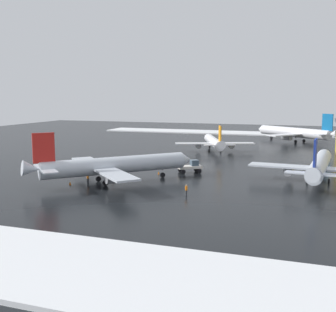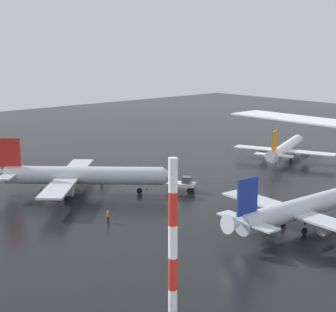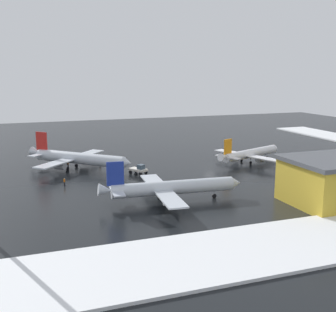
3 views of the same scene
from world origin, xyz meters
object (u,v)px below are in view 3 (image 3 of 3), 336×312
at_px(traffic_cone_mid_line, 60,165).
at_px(airplane_parked_portside, 170,188).
at_px(airplane_parked_starboard, 77,158).
at_px(traffic_cone_near_nose, 120,170).
at_px(ground_crew_by_nose_gear, 68,164).
at_px(airplane_distant_tail, 250,154).
at_px(pushback_tug, 139,169).
at_px(ground_crew_mid_apron, 64,181).
at_px(ground_crew_near_tug, 100,162).

bearing_deg(traffic_cone_mid_line, airplane_parked_portside, -67.04).
distance_m(airplane_parked_starboard, traffic_cone_near_nose, 11.40).
xyz_separation_m(airplane_parked_portside, traffic_cone_near_nose, (-2.95, 28.73, -2.52)).
height_order(airplane_parked_starboard, ground_crew_by_nose_gear, airplane_parked_starboard).
height_order(airplane_distant_tail, pushback_tug, airplane_distant_tail).
distance_m(airplane_parked_portside, traffic_cone_mid_line, 42.97).
relative_size(airplane_parked_portside, airplane_distant_tail, 1.18).
xyz_separation_m(pushback_tug, traffic_cone_mid_line, (-17.16, 16.19, -1.01)).
bearing_deg(pushback_tug, ground_crew_mid_apron, -109.38).
xyz_separation_m(airplane_parked_portside, traffic_cone_mid_line, (-16.73, 39.50, -2.52)).
relative_size(ground_crew_near_tug, traffic_cone_near_nose, 3.11).
height_order(ground_crew_mid_apron, ground_crew_by_nose_gear, same).
distance_m(airplane_distant_tail, traffic_cone_mid_line, 51.51).
bearing_deg(traffic_cone_near_nose, pushback_tug, -58.08).
height_order(airplane_parked_portside, traffic_cone_near_nose, airplane_parked_portside).
height_order(airplane_parked_portside, ground_crew_by_nose_gear, airplane_parked_portside).
height_order(pushback_tug, traffic_cone_near_nose, pushback_tug).
bearing_deg(traffic_cone_mid_line, ground_crew_by_nose_gear, -51.56).
distance_m(airplane_parked_portside, ground_crew_mid_apron, 25.98).
bearing_deg(airplane_parked_portside, traffic_cone_near_nose, 100.48).
xyz_separation_m(airplane_parked_starboard, pushback_tug, (13.31, -10.30, -1.71)).
bearing_deg(ground_crew_mid_apron, traffic_cone_near_nose, 93.27).
height_order(airplane_distant_tail, ground_crew_by_nose_gear, airplane_distant_tail).
bearing_deg(airplane_parked_starboard, ground_crew_near_tug, 68.93).
xyz_separation_m(pushback_tug, ground_crew_by_nose_gear, (-15.30, 13.85, -0.31)).
relative_size(airplane_parked_portside, traffic_cone_near_nose, 51.79).
bearing_deg(ground_crew_near_tug, airplane_parked_starboard, -42.21).
bearing_deg(airplane_parked_portside, traffic_cone_mid_line, 117.58).
distance_m(airplane_distant_tail, ground_crew_mid_apron, 51.41).
distance_m(pushback_tug, traffic_cone_mid_line, 23.61).
bearing_deg(pushback_tug, ground_crew_near_tug, 174.53).
distance_m(airplane_parked_starboard, airplane_distant_tail, 46.47).
height_order(airplane_parked_starboard, airplane_distant_tail, airplane_parked_starboard).
bearing_deg(ground_crew_by_nose_gear, airplane_parked_starboard, 91.79).
bearing_deg(airplane_parked_portside, ground_crew_near_tug, 104.81).
height_order(airplane_distant_tail, traffic_cone_mid_line, airplane_distant_tail).
distance_m(pushback_tug, ground_crew_by_nose_gear, 20.64).
bearing_deg(ground_crew_near_tug, ground_crew_mid_apron, -9.77).
distance_m(airplane_parked_portside, ground_crew_by_nose_gear, 40.06).
height_order(ground_crew_mid_apron, traffic_cone_mid_line, ground_crew_mid_apron).
bearing_deg(traffic_cone_mid_line, traffic_cone_near_nose, -38.00).
xyz_separation_m(airplane_parked_starboard, airplane_distant_tail, (45.88, -7.35, -0.52)).
xyz_separation_m(pushback_tug, ground_crew_near_tug, (-7.00, 13.27, -0.31)).
height_order(airplane_parked_starboard, ground_crew_near_tug, airplane_parked_starboard).
bearing_deg(airplane_distant_tail, ground_crew_near_tug, 143.88).
bearing_deg(traffic_cone_mid_line, airplane_distant_tail, -14.91).
bearing_deg(traffic_cone_mid_line, pushback_tug, -43.33).
xyz_separation_m(airplane_parked_starboard, ground_crew_near_tug, (6.31, 2.97, -2.02)).
bearing_deg(ground_crew_by_nose_gear, traffic_cone_mid_line, -79.07).
xyz_separation_m(airplane_distant_tail, ground_crew_mid_apron, (-50.84, -7.47, -1.51)).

